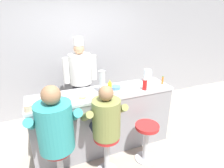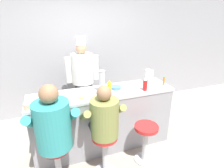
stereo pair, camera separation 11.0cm
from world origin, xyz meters
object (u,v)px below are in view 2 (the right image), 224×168
at_px(hot_sauce_bottle_orange, 164,81).
at_px(diner_seated_olive, 104,121).
at_px(empty_stool_round, 146,138).
at_px(cook_in_whites_near, 83,76).
at_px(cup_stack_steel, 102,82).
at_px(mustard_bottle_yellow, 109,88).
at_px(cereal_bowl, 116,87).
at_px(water_pitcher_clear, 149,76).
at_px(coffee_mug_tan, 28,106).
at_px(ketchup_bottle_red, 145,84).
at_px(breakfast_plate, 82,98).
at_px(diner_seated_teal, 53,127).

bearing_deg(hot_sauce_bottle_orange, diner_seated_olive, -159.46).
bearing_deg(empty_stool_round, cook_in_whites_near, 110.17).
height_order(cup_stack_steel, cook_in_whites_near, cook_in_whites_near).
bearing_deg(hot_sauce_bottle_orange, mustard_bottle_yellow, -175.99).
distance_m(cereal_bowl, diner_seated_olive, 0.71).
height_order(water_pitcher_clear, coffee_mug_tan, water_pitcher_clear).
distance_m(water_pitcher_clear, diner_seated_olive, 1.28).
distance_m(coffee_mug_tan, cook_in_whites_near, 1.60).
xyz_separation_m(ketchup_bottle_red, cereal_bowl, (-0.41, 0.21, -0.08)).
distance_m(water_pitcher_clear, cook_in_whites_near, 1.36).
height_order(breakfast_plate, cereal_bowl, breakfast_plate).
bearing_deg(cup_stack_steel, diner_seated_olive, -104.94).
bearing_deg(ketchup_bottle_red, cook_in_whites_near, 121.26).
height_order(cereal_bowl, cup_stack_steel, cup_stack_steel).
relative_size(coffee_mug_tan, empty_stool_round, 0.23).
bearing_deg(water_pitcher_clear, diner_seated_olive, -147.37).
bearing_deg(cereal_bowl, cook_in_whites_near, 108.27).
xyz_separation_m(ketchup_bottle_red, coffee_mug_tan, (-1.71, -0.04, -0.06)).
bearing_deg(diner_seated_olive, mustard_bottle_yellow, 60.93).
height_order(hot_sauce_bottle_orange, coffee_mug_tan, hot_sauce_bottle_orange).
relative_size(diner_seated_teal, cook_in_whites_near, 0.84).
bearing_deg(breakfast_plate, mustard_bottle_yellow, 1.25).
xyz_separation_m(breakfast_plate, cook_in_whites_near, (0.26, 1.21, -0.08)).
height_order(cereal_bowl, diner_seated_olive, diner_seated_olive).
bearing_deg(hot_sauce_bottle_orange, coffee_mug_tan, -176.06).
bearing_deg(diner_seated_olive, cook_in_whites_near, 88.25).
relative_size(mustard_bottle_yellow, cook_in_whites_near, 0.14).
relative_size(ketchup_bottle_red, empty_stool_round, 0.36).
distance_m(ketchup_bottle_red, mustard_bottle_yellow, 0.58).
bearing_deg(cook_in_whites_near, diner_seated_olive, -91.75).
relative_size(cereal_bowl, cup_stack_steel, 0.47).
relative_size(hot_sauce_bottle_orange, breakfast_plate, 0.56).
distance_m(diner_seated_teal, empty_stool_round, 1.37).
height_order(diner_seated_olive, empty_stool_round, diner_seated_olive).
bearing_deg(empty_stool_round, hot_sauce_bottle_orange, 40.22).
height_order(mustard_bottle_yellow, cup_stack_steel, cup_stack_steel).
bearing_deg(coffee_mug_tan, diner_seated_teal, -48.21).
distance_m(cereal_bowl, coffee_mug_tan, 1.32).
height_order(ketchup_bottle_red, diner_seated_olive, diner_seated_olive).
relative_size(breakfast_plate, cook_in_whites_near, 0.14).
height_order(mustard_bottle_yellow, empty_stool_round, mustard_bottle_yellow).
height_order(hot_sauce_bottle_orange, breakfast_plate, hot_sauce_bottle_orange).
height_order(mustard_bottle_yellow, cook_in_whites_near, cook_in_whites_near).
bearing_deg(breakfast_plate, empty_stool_round, -25.67).
bearing_deg(empty_stool_round, breakfast_plate, 154.33).
bearing_deg(coffee_mug_tan, cereal_bowl, 11.09).
bearing_deg(diner_seated_teal, coffee_mug_tan, 131.79).
bearing_deg(cereal_bowl, hot_sauce_bottle_orange, -7.38).
distance_m(breakfast_plate, cup_stack_steel, 0.40).
xyz_separation_m(hot_sauce_bottle_orange, diner_seated_teal, (-1.86, -0.45, -0.20)).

